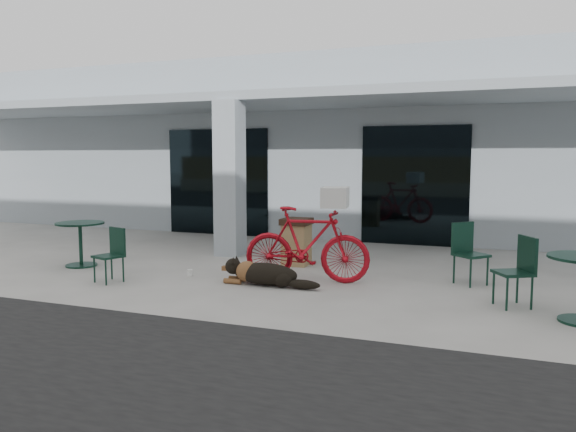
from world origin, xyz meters
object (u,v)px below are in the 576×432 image
at_px(cafe_chair_near, 108,255).
at_px(trash_receptacle, 296,242).
at_px(bicycle, 307,245).
at_px(cafe_chair_far_a, 471,254).
at_px(cafe_chair_far_b, 513,272).
at_px(cafe_table_near, 81,244).
at_px(dog, 265,273).

xyz_separation_m(cafe_chair_near, trash_receptacle, (2.32, 2.43, 0.00)).
bearing_deg(bicycle, cafe_chair_far_a, -81.99).
relative_size(cafe_chair_far_a, cafe_chair_far_b, 1.02).
distance_m(cafe_chair_near, cafe_chair_far_a, 5.76).
bearing_deg(bicycle, cafe_table_near, 84.50).
bearing_deg(cafe_chair_near, dog, 33.61).
bearing_deg(bicycle, dog, 123.38).
xyz_separation_m(dog, cafe_chair_near, (-2.44, -0.69, 0.23)).
bearing_deg(cafe_chair_far_b, cafe_chair_far_a, 177.32).
bearing_deg(cafe_table_near, bicycle, 3.27).
height_order(dog, cafe_table_near, cafe_table_near).
xyz_separation_m(bicycle, cafe_chair_far_a, (2.48, 0.75, -0.12)).
bearing_deg(trash_receptacle, cafe_chair_far_a, -9.59).
relative_size(cafe_chair_near, trash_receptacle, 1.00).
relative_size(cafe_chair_far_a, trash_receptacle, 1.11).
height_order(cafe_chair_far_a, trash_receptacle, cafe_chair_far_a).
bearing_deg(cafe_table_near, dog, -3.39).
relative_size(dog, cafe_chair_far_b, 1.28).
bearing_deg(cafe_chair_far_a, dog, 154.26).
height_order(dog, trash_receptacle, trash_receptacle).
bearing_deg(cafe_chair_near, cafe_chair_far_a, 37.19).
height_order(dog, cafe_chair_far_b, cafe_chair_far_b).
bearing_deg(cafe_table_near, trash_receptacle, 22.49).
bearing_deg(cafe_chair_far_a, cafe_table_near, 140.49).
height_order(dog, cafe_chair_far_a, cafe_chair_far_a).
xyz_separation_m(cafe_chair_far_a, trash_receptacle, (-3.11, 0.53, -0.05)).
bearing_deg(bicycle, trash_receptacle, 17.87).
bearing_deg(cafe_chair_near, bicycle, 39.24).
xyz_separation_m(cafe_chair_far_b, trash_receptacle, (-3.71, 1.72, -0.04)).
bearing_deg(cafe_chair_far_b, trash_receptacle, -144.00).
xyz_separation_m(dog, cafe_table_near, (-3.79, 0.22, 0.20)).
bearing_deg(dog, cafe_chair_far_b, -1.65).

